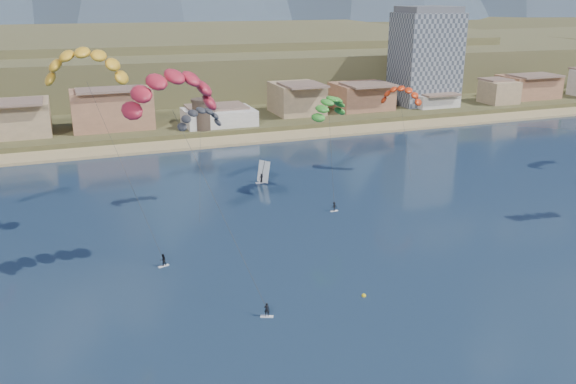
{
  "coord_description": "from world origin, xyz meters",
  "views": [
    {
      "loc": [
        -30.11,
        -48.97,
        39.06
      ],
      "look_at": [
        0.0,
        32.0,
        10.0
      ],
      "focal_mm": 37.56,
      "sensor_mm": 36.0,
      "label": 1
    }
  ],
  "objects": [
    {
      "name": "windsurfer",
      "position": [
        7.42,
        67.58,
        1.5
      ],
      "size": [
        2.67,
        2.9,
        4.74
      ],
      "color": "silver",
      "rests_on": "ground"
    },
    {
      "name": "distant_kite_dark",
      "position": [
        -7.72,
        56.85,
        17.8
      ],
      "size": [
        9.32,
        6.7,
        20.58
      ],
      "color": "#262626",
      "rests_on": "ground"
    },
    {
      "name": "distant_kite_orange",
      "position": [
        38.4,
        64.73,
        18.05
      ],
      "size": [
        9.24,
        8.88,
        20.95
      ],
      "color": "#262626",
      "rests_on": "ground"
    },
    {
      "name": "kitesurfer_yellow",
      "position": [
        -26.75,
        46.98,
        29.02
      ],
      "size": [
        15.28,
        17.56,
        33.22
      ],
      "color": "silver",
      "rests_on": "ground"
    },
    {
      "name": "apartment_tower",
      "position": [
        85.0,
        128.0,
        17.82
      ],
      "size": [
        20.0,
        16.0,
        32.0
      ],
      "color": "gray",
      "rests_on": "ground"
    },
    {
      "name": "foothills",
      "position": [
        22.39,
        232.47,
        9.08
      ],
      "size": [
        940.0,
        210.0,
        18.0
      ],
      "color": "brown",
      "rests_on": "ground"
    },
    {
      "name": "kitesurfer_green",
      "position": [
        17.49,
        56.11,
        18.1
      ],
      "size": [
        10.15,
        14.5,
        21.15
      ],
      "color": "silver",
      "rests_on": "ground"
    },
    {
      "name": "watchtower",
      "position": [
        5.0,
        114.0,
        6.37
      ],
      "size": [
        5.82,
        5.82,
        8.6
      ],
      "color": "#47382D",
      "rests_on": "ground"
    },
    {
      "name": "land",
      "position": [
        0.0,
        560.0,
        0.0
      ],
      "size": [
        2200.0,
        900.0,
        4.0
      ],
      "color": "brown",
      "rests_on": "ground"
    },
    {
      "name": "buoy",
      "position": [
        4.58,
        15.07,
        0.1
      ],
      "size": [
        0.61,
        0.61,
        0.61
      ],
      "color": "yellow",
      "rests_on": "ground"
    },
    {
      "name": "town",
      "position": [
        -40.0,
        122.0,
        8.0
      ],
      "size": [
        400.0,
        24.0,
        12.0
      ],
      "color": "silver",
      "rests_on": "ground"
    },
    {
      "name": "kitesurfer_red",
      "position": [
        -17.16,
        29.04,
        27.49
      ],
      "size": [
        15.83,
        19.36,
        32.31
      ],
      "color": "silver",
      "rests_on": "ground"
    },
    {
      "name": "beach",
      "position": [
        0.0,
        106.0,
        0.25
      ],
      "size": [
        2200.0,
        12.0,
        0.9
      ],
      "color": "tan",
      "rests_on": "ground"
    },
    {
      "name": "ground",
      "position": [
        0.0,
        0.0,
        0.0
      ],
      "size": [
        2400.0,
        2400.0,
        0.0
      ],
      "primitive_type": "plane",
      "color": "black",
      "rests_on": "ground"
    }
  ]
}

